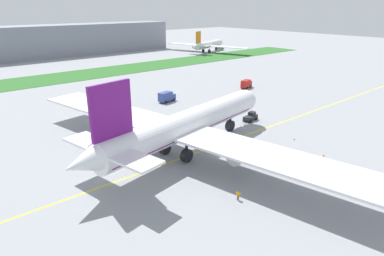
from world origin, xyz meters
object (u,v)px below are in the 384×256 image
at_px(airliner_foreground, 184,126).
at_px(ground_crew_wingwalker_port, 238,194).
at_px(service_truck_catering_van, 246,84).
at_px(service_truck_baggage_loader, 167,97).
at_px(pushback_tug, 251,117).
at_px(traffic_cone_port_wing, 294,139).
at_px(ground_crew_marshaller_front, 271,161).
at_px(ground_crew_wingwalker_starboard, 221,140).
at_px(traffic_cone_near_nose, 324,155).
at_px(parked_airliner_far_centre, 208,45).

relative_size(airliner_foreground, ground_crew_wingwalker_port, 50.11).
relative_size(airliner_foreground, service_truck_catering_van, 14.19).
bearing_deg(service_truck_baggage_loader, service_truck_catering_van, -6.52).
xyz_separation_m(pushback_tug, service_truck_catering_van, (27.66, 25.52, 0.59)).
bearing_deg(ground_crew_wingwalker_port, traffic_cone_port_wing, 16.96).
relative_size(pushback_tug, ground_crew_marshaller_front, 4.02).
relative_size(airliner_foreground, pushback_tug, 13.06).
xyz_separation_m(airliner_foreground, service_truck_catering_van, (54.60, 30.49, -4.47)).
height_order(pushback_tug, ground_crew_wingwalker_starboard, pushback_tug).
distance_m(ground_crew_wingwalker_port, traffic_cone_port_wing, 30.00).
relative_size(ground_crew_marshaller_front, ground_crew_wingwalker_starboard, 1.00).
relative_size(ground_crew_wingwalker_port, traffic_cone_port_wing, 2.90).
xyz_separation_m(ground_crew_wingwalker_port, service_truck_catering_van, (59.41, 49.82, 0.60)).
xyz_separation_m(airliner_foreground, ground_crew_wingwalker_starboard, (9.18, -1.53, -5.12)).
bearing_deg(ground_crew_wingwalker_starboard, ground_crew_marshaller_front, -90.94).
bearing_deg(ground_crew_wingwalker_starboard, ground_crew_wingwalker_port, -128.19).
height_order(pushback_tug, ground_crew_wingwalker_port, pushback_tug).
relative_size(traffic_cone_port_wing, service_truck_baggage_loader, 0.09).
bearing_deg(ground_crew_wingwalker_starboard, traffic_cone_port_wing, -31.68).
height_order(ground_crew_wingwalker_starboard, traffic_cone_port_wing, ground_crew_wingwalker_starboard).
relative_size(traffic_cone_near_nose, service_truck_catering_van, 0.10).
relative_size(ground_crew_wingwalker_port, traffic_cone_near_nose, 2.90).
height_order(ground_crew_wingwalker_port, traffic_cone_port_wing, ground_crew_wingwalker_port).
bearing_deg(parked_airliner_far_centre, airliner_foreground, -134.75).
relative_size(ground_crew_wingwalker_starboard, traffic_cone_near_nose, 2.78).
distance_m(pushback_tug, ground_crew_wingwalker_port, 39.99).
bearing_deg(airliner_foreground, service_truck_catering_van, 29.18).
bearing_deg(traffic_cone_port_wing, pushback_tug, 78.82).
relative_size(traffic_cone_near_nose, traffic_cone_port_wing, 1.00).
bearing_deg(parked_airliner_far_centre, pushback_tug, -128.22).
height_order(traffic_cone_near_nose, traffic_cone_port_wing, same).
distance_m(airliner_foreground, ground_crew_marshaller_front, 18.48).
distance_m(ground_crew_marshaller_front, service_truck_baggage_loader, 51.09).
xyz_separation_m(ground_crew_marshaller_front, ground_crew_wingwalker_starboard, (0.23, 13.80, 0.00)).
bearing_deg(traffic_cone_near_nose, ground_crew_wingwalker_port, 179.44).
relative_size(pushback_tug, parked_airliner_far_centre, 0.11).
bearing_deg(traffic_cone_near_nose, ground_crew_wingwalker_starboard, 122.57).
bearing_deg(ground_crew_wingwalker_port, pushback_tug, 37.42).
relative_size(traffic_cone_port_wing, parked_airliner_far_centre, 0.01).
distance_m(traffic_cone_port_wing, parked_airliner_far_centre, 151.99).
relative_size(ground_crew_marshaller_front, traffic_cone_near_nose, 2.77).
bearing_deg(service_truck_baggage_loader, traffic_cone_near_nose, -90.15).
bearing_deg(parked_airliner_far_centre, ground_crew_wingwalker_port, -131.44).
relative_size(ground_crew_wingwalker_port, ground_crew_marshaller_front, 1.05).
xyz_separation_m(pushback_tug, ground_crew_wingwalker_port, (-31.76, -24.30, -0.02)).
height_order(ground_crew_marshaller_front, service_truck_baggage_loader, service_truck_baggage_loader).
xyz_separation_m(airliner_foreground, pushback_tug, (26.94, 4.97, -5.06)).
bearing_deg(airliner_foreground, service_truck_baggage_loader, 58.73).
bearing_deg(parked_airliner_far_centre, service_truck_baggage_loader, -139.21).
distance_m(ground_crew_wingwalker_port, service_truck_catering_van, 77.54).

